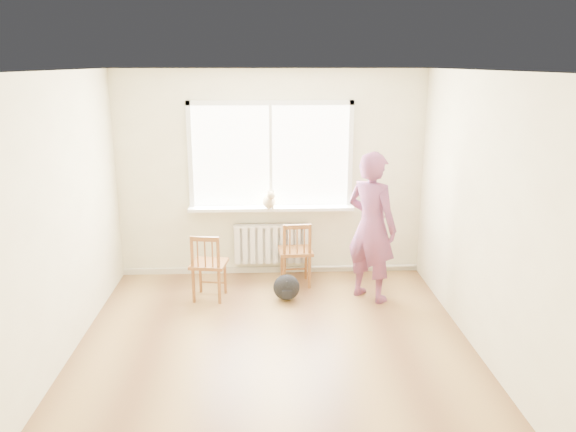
{
  "coord_description": "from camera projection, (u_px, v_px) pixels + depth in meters",
  "views": [
    {
      "loc": [
        -0.09,
        -4.95,
        2.77
      ],
      "look_at": [
        0.18,
        1.2,
        1.08
      ],
      "focal_mm": 35.0,
      "sensor_mm": 36.0,
      "label": 1
    }
  ],
  "objects": [
    {
      "name": "radiator",
      "position": [
        271.0,
        243.0,
        7.47
      ],
      "size": [
        1.0,
        0.12,
        0.55
      ],
      "color": "white",
      "rests_on": "back_wall"
    },
    {
      "name": "ceiling",
      "position": [
        273.0,
        71.0,
        4.8
      ],
      "size": [
        4.5,
        4.5,
        0.0
      ],
      "primitive_type": "plane",
      "rotation": [
        3.14,
        0.0,
        0.0
      ],
      "color": "white",
      "rests_on": "back_wall"
    },
    {
      "name": "heating_pipe",
      "position": [
        363.0,
        266.0,
        7.65
      ],
      "size": [
        1.4,
        0.04,
        0.04
      ],
      "primitive_type": "cylinder",
      "rotation": [
        0.0,
        1.57,
        0.0
      ],
      "color": "silver",
      "rests_on": "back_wall"
    },
    {
      "name": "chair_right",
      "position": [
        296.0,
        254.0,
        7.11
      ],
      "size": [
        0.44,
        0.43,
        0.85
      ],
      "rotation": [
        0.0,
        0.0,
        3.21
      ],
      "color": "brown",
      "rests_on": "floor"
    },
    {
      "name": "floor",
      "position": [
        275.0,
        354.0,
        5.51
      ],
      "size": [
        4.5,
        4.5,
        0.0
      ],
      "primitive_type": "plane",
      "color": "#A07741",
      "rests_on": "ground"
    },
    {
      "name": "window",
      "position": [
        271.0,
        151.0,
        7.21
      ],
      "size": [
        2.12,
        0.05,
        1.42
      ],
      "color": "white",
      "rests_on": "back_wall"
    },
    {
      "name": "person",
      "position": [
        371.0,
        227.0,
        6.61
      ],
      "size": [
        0.77,
        0.77,
        1.8
      ],
      "primitive_type": "imported",
      "rotation": [
        0.0,
        0.0,
        2.36
      ],
      "color": "#CA436C",
      "rests_on": "floor"
    },
    {
      "name": "chair_left",
      "position": [
        208.0,
        267.0,
        6.68
      ],
      "size": [
        0.46,
        0.45,
        0.83
      ],
      "rotation": [
        0.0,
        0.0,
        2.99
      ],
      "color": "brown",
      "rests_on": "floor"
    },
    {
      "name": "back_wall",
      "position": [
        271.0,
        175.0,
        7.32
      ],
      "size": [
        4.0,
        0.01,
        2.7
      ],
      "primitive_type": "cube",
      "color": "#F0E9C0",
      "rests_on": "ground"
    },
    {
      "name": "baseboard",
      "position": [
        272.0,
        269.0,
        7.65
      ],
      "size": [
        4.0,
        0.03,
        0.08
      ],
      "primitive_type": "cube",
      "color": "beige",
      "rests_on": "ground"
    },
    {
      "name": "windowsill",
      "position": [
        271.0,
        208.0,
        7.33
      ],
      "size": [
        2.15,
        0.22,
        0.04
      ],
      "primitive_type": "cube",
      "color": "white",
      "rests_on": "back_wall"
    },
    {
      "name": "backpack",
      "position": [
        286.0,
        287.0,
        6.74
      ],
      "size": [
        0.33,
        0.25,
        0.32
      ],
      "primitive_type": "ellipsoid",
      "rotation": [
        0.0,
        0.0,
        0.04
      ],
      "color": "black",
      "rests_on": "floor"
    },
    {
      "name": "cat",
      "position": [
        269.0,
        200.0,
        7.21
      ],
      "size": [
        0.22,
        0.4,
        0.27
      ],
      "rotation": [
        0.0,
        0.0,
        0.2
      ],
      "color": "beige",
      "rests_on": "windowsill"
    }
  ]
}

